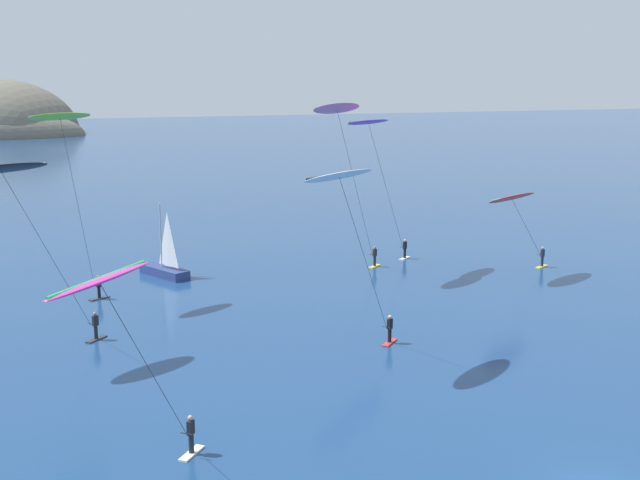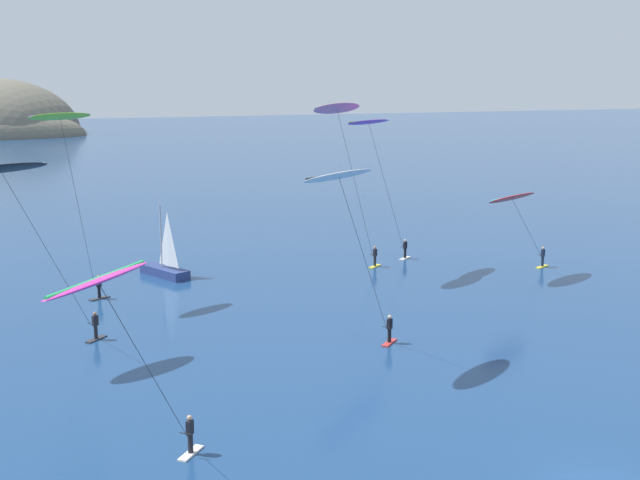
{
  "view_description": "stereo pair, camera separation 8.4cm",
  "coord_description": "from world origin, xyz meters",
  "px_view_note": "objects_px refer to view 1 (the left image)",
  "views": [
    {
      "loc": [
        -20.22,
        -21.53,
        15.17
      ],
      "look_at": [
        -0.26,
        27.32,
        4.5
      ],
      "focal_mm": 45.0,
      "sensor_mm": 36.0,
      "label": 1
    },
    {
      "loc": [
        -20.15,
        -21.56,
        15.17
      ],
      "look_at": [
        -0.26,
        27.32,
        4.5
      ],
      "focal_mm": 45.0,
      "sensor_mm": 36.0,
      "label": 2
    }
  ],
  "objects_px": {
    "sailboat_near": "(162,267)",
    "kitesurfer_black": "(8,182)",
    "kitesurfer_magenta": "(109,297)",
    "kitesurfer_white": "(344,189)",
    "kitesurfer_purple": "(372,134)",
    "kitesurfer_lime": "(64,137)",
    "kitesurfer_pink": "(340,122)",
    "kitesurfer_red": "(514,202)"
  },
  "relations": [
    {
      "from": "sailboat_near",
      "to": "kitesurfer_white",
      "type": "distance_m",
      "value": 25.79
    },
    {
      "from": "sailboat_near",
      "to": "kitesurfer_black",
      "type": "bearing_deg",
      "value": -123.62
    },
    {
      "from": "sailboat_near",
      "to": "kitesurfer_magenta",
      "type": "distance_m",
      "value": 36.35
    },
    {
      "from": "sailboat_near",
      "to": "kitesurfer_white",
      "type": "bearing_deg",
      "value": -78.01
    },
    {
      "from": "kitesurfer_red",
      "to": "kitesurfer_lime",
      "type": "height_order",
      "value": "kitesurfer_lime"
    },
    {
      "from": "kitesurfer_red",
      "to": "kitesurfer_magenta",
      "type": "bearing_deg",
      "value": -144.51
    },
    {
      "from": "kitesurfer_lime",
      "to": "kitesurfer_magenta",
      "type": "relative_size",
      "value": 1.46
    },
    {
      "from": "kitesurfer_purple",
      "to": "kitesurfer_red",
      "type": "height_order",
      "value": "kitesurfer_purple"
    },
    {
      "from": "kitesurfer_white",
      "to": "kitesurfer_magenta",
      "type": "relative_size",
      "value": 1.19
    },
    {
      "from": "kitesurfer_lime",
      "to": "kitesurfer_black",
      "type": "relative_size",
      "value": 1.19
    },
    {
      "from": "kitesurfer_purple",
      "to": "kitesurfer_magenta",
      "type": "xyz_separation_m",
      "value": [
        -24.35,
        -30.22,
        -2.89
      ]
    },
    {
      "from": "kitesurfer_white",
      "to": "kitesurfer_black",
      "type": "distance_m",
      "value": 17.54
    },
    {
      "from": "kitesurfer_purple",
      "to": "kitesurfer_lime",
      "type": "distance_m",
      "value": 23.22
    },
    {
      "from": "kitesurfer_pink",
      "to": "kitesurfer_magenta",
      "type": "xyz_separation_m",
      "value": [
        -21.04,
        -28.82,
        -3.99
      ]
    },
    {
      "from": "kitesurfer_purple",
      "to": "kitesurfer_red",
      "type": "xyz_separation_m",
      "value": [
        9.01,
        -6.44,
        -4.99
      ]
    },
    {
      "from": "kitesurfer_pink",
      "to": "kitesurfer_magenta",
      "type": "height_order",
      "value": "kitesurfer_pink"
    },
    {
      "from": "kitesurfer_red",
      "to": "kitesurfer_lime",
      "type": "bearing_deg",
      "value": 171.54
    },
    {
      "from": "kitesurfer_pink",
      "to": "kitesurfer_lime",
      "type": "height_order",
      "value": "kitesurfer_pink"
    },
    {
      "from": "kitesurfer_purple",
      "to": "kitesurfer_magenta",
      "type": "relative_size",
      "value": 1.35
    },
    {
      "from": "kitesurfer_pink",
      "to": "kitesurfer_purple",
      "type": "bearing_deg",
      "value": 22.96
    },
    {
      "from": "kitesurfer_white",
      "to": "kitesurfer_lime",
      "type": "relative_size",
      "value": 0.82
    },
    {
      "from": "kitesurfer_purple",
      "to": "kitesurfer_lime",
      "type": "relative_size",
      "value": 0.93
    },
    {
      "from": "kitesurfer_purple",
      "to": "kitesurfer_white",
      "type": "relative_size",
      "value": 1.14
    },
    {
      "from": "kitesurfer_pink",
      "to": "kitesurfer_white",
      "type": "relative_size",
      "value": 1.26
    },
    {
      "from": "kitesurfer_white",
      "to": "kitesurfer_lime",
      "type": "height_order",
      "value": "kitesurfer_lime"
    },
    {
      "from": "kitesurfer_magenta",
      "to": "kitesurfer_black",
      "type": "distance_m",
      "value": 18.38
    },
    {
      "from": "kitesurfer_black",
      "to": "sailboat_near",
      "type": "bearing_deg",
      "value": 56.38
    },
    {
      "from": "kitesurfer_pink",
      "to": "kitesurfer_lime",
      "type": "distance_m",
      "value": 19.85
    },
    {
      "from": "sailboat_near",
      "to": "kitesurfer_black",
      "type": "distance_m",
      "value": 21.84
    },
    {
      "from": "sailboat_near",
      "to": "kitesurfer_black",
      "type": "xyz_separation_m",
      "value": [
        -10.97,
        -16.49,
        9.2
      ]
    },
    {
      "from": "sailboat_near",
      "to": "kitesurfer_purple",
      "type": "bearing_deg",
      "value": -15.32
    },
    {
      "from": "sailboat_near",
      "to": "kitesurfer_lime",
      "type": "bearing_deg",
      "value": -139.98
    },
    {
      "from": "kitesurfer_purple",
      "to": "kitesurfer_black",
      "type": "height_order",
      "value": "kitesurfer_purple"
    },
    {
      "from": "kitesurfer_black",
      "to": "kitesurfer_lime",
      "type": "bearing_deg",
      "value": 70.1
    },
    {
      "from": "sailboat_near",
      "to": "kitesurfer_magenta",
      "type": "height_order",
      "value": "kitesurfer_magenta"
    },
    {
      "from": "kitesurfer_red",
      "to": "kitesurfer_black",
      "type": "bearing_deg",
      "value": -171.02
    },
    {
      "from": "kitesurfer_black",
      "to": "kitesurfer_red",
      "type": "bearing_deg",
      "value": 8.98
    },
    {
      "from": "kitesurfer_white",
      "to": "kitesurfer_black",
      "type": "height_order",
      "value": "kitesurfer_black"
    },
    {
      "from": "kitesurfer_purple",
      "to": "kitesurfer_magenta",
      "type": "height_order",
      "value": "kitesurfer_purple"
    },
    {
      "from": "kitesurfer_white",
      "to": "kitesurfer_lime",
      "type": "bearing_deg",
      "value": 124.67
    },
    {
      "from": "kitesurfer_white",
      "to": "kitesurfer_black",
      "type": "relative_size",
      "value": 0.97
    },
    {
      "from": "kitesurfer_red",
      "to": "kitesurfer_white",
      "type": "bearing_deg",
      "value": -147.18
    }
  ]
}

